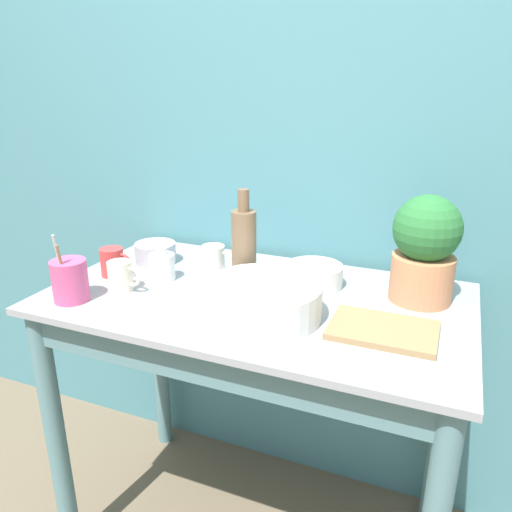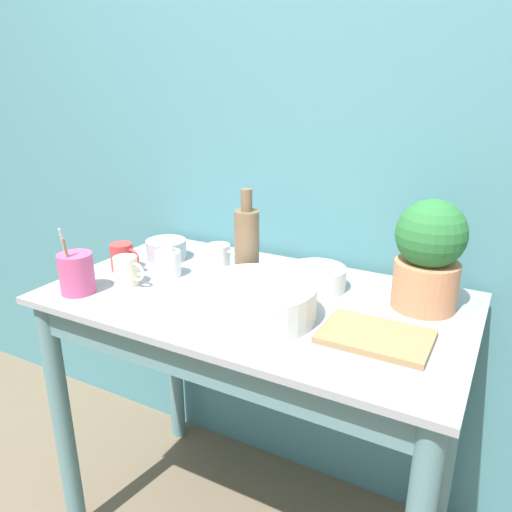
% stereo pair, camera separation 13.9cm
% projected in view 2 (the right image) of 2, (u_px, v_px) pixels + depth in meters
% --- Properties ---
extents(wall_back, '(6.00, 0.05, 2.40)m').
position_uv_depth(wall_back, '(312.00, 170.00, 1.65)').
color(wall_back, teal).
rests_on(wall_back, ground_plane).
extents(counter_table, '(1.19, 0.68, 0.90)m').
position_uv_depth(counter_table, '(252.00, 359.00, 1.48)').
color(counter_table, slate).
rests_on(counter_table, ground_plane).
extents(potted_plant, '(0.18, 0.18, 0.30)m').
position_uv_depth(potted_plant, '(429.00, 254.00, 1.31)').
color(potted_plant, tan).
rests_on(potted_plant, counter_table).
extents(bowl_wash_large, '(0.31, 0.31, 0.09)m').
position_uv_depth(bowl_wash_large, '(257.00, 301.00, 1.29)').
color(bowl_wash_large, silver).
rests_on(bowl_wash_large, counter_table).
extents(bottle_tall, '(0.07, 0.07, 0.29)m').
position_uv_depth(bottle_tall, '(247.00, 246.00, 1.47)').
color(bottle_tall, brown).
rests_on(bottle_tall, counter_table).
extents(bottle_short, '(0.08, 0.08, 0.10)m').
position_uv_depth(bottle_short, '(168.00, 263.00, 1.56)').
color(bottle_short, white).
rests_on(bottle_short, counter_table).
extents(mug_red, '(0.11, 0.07, 0.09)m').
position_uv_depth(mug_red, '(123.00, 257.00, 1.61)').
color(mug_red, '#C63838').
rests_on(mug_red, counter_table).
extents(mug_white, '(0.11, 0.07, 0.10)m').
position_uv_depth(mug_white, '(220.00, 260.00, 1.56)').
color(mug_white, white).
rests_on(mug_white, counter_table).
extents(mug_cream, '(0.11, 0.07, 0.09)m').
position_uv_depth(mug_cream, '(127.00, 271.00, 1.49)').
color(mug_cream, beige).
rests_on(mug_cream, counter_table).
extents(bowl_small_enamel_white, '(0.17, 0.17, 0.06)m').
position_uv_depth(bowl_small_enamel_white, '(317.00, 278.00, 1.47)').
color(bowl_small_enamel_white, silver).
rests_on(bowl_small_enamel_white, counter_table).
extents(bowl_small_steel, '(0.14, 0.14, 0.07)m').
position_uv_depth(bowl_small_steel, '(166.00, 249.00, 1.71)').
color(bowl_small_steel, '#A8A8B2').
rests_on(bowl_small_steel, counter_table).
extents(utensil_cup, '(0.10, 0.10, 0.20)m').
position_uv_depth(utensil_cup, '(76.00, 273.00, 1.43)').
color(utensil_cup, '#CC4C7F').
rests_on(utensil_cup, counter_table).
extents(tray_board, '(0.26, 0.18, 0.02)m').
position_uv_depth(tray_board, '(376.00, 336.00, 1.19)').
color(tray_board, '#99754C').
rests_on(tray_board, counter_table).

